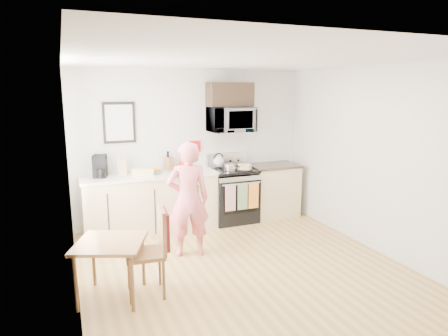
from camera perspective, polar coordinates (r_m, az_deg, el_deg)
name	(u,v)px	position (r m, az deg, el deg)	size (l,w,h in m)	color
floor	(249,273)	(5.18, 3.57, -14.80)	(4.60, 4.60, 0.00)	olive
back_wall	(192,147)	(6.87, -4.61, 3.06)	(4.00, 0.04, 2.60)	beige
front_wall	(400,238)	(2.94, 23.87, -9.08)	(4.00, 0.04, 2.60)	beige
left_wall	(71,187)	(4.30, -21.03, -2.60)	(0.04, 4.60, 2.60)	beige
right_wall	(381,161)	(5.90, 21.55, 0.95)	(0.04, 4.60, 2.60)	beige
ceiling	(252,59)	(4.67, 3.97, 15.23)	(4.00, 4.60, 0.04)	white
window	(71,151)	(5.04, -21.04, 2.24)	(0.06, 1.40, 1.50)	white
cabinet_left	(151,204)	(6.57, -10.39, -5.06)	(2.10, 0.60, 0.90)	#D4B488
countertop_left	(150,175)	(6.45, -10.54, -1.05)	(2.14, 0.64, 0.04)	white
cabinet_right	(273,191)	(7.32, 6.96, -3.26)	(0.84, 0.60, 0.90)	#D4B488
countertop_right	(273,165)	(7.22, 7.05, 0.36)	(0.88, 0.64, 0.04)	black
range	(233,196)	(6.96, 1.27, -4.05)	(0.76, 0.70, 1.16)	black
microwave	(231,120)	(6.83, 0.97, 6.94)	(0.76, 0.51, 0.42)	#BABABF
upper_cabinet	(230,94)	(6.85, 0.83, 10.47)	(0.76, 0.35, 0.40)	black
wall_art	(119,123)	(6.54, -14.75, 6.29)	(0.50, 0.04, 0.65)	black
wall_trivet	(195,147)	(6.87, -4.18, 3.07)	(0.20, 0.02, 0.20)	#B5110F
person	(188,199)	(5.46, -5.13, -4.50)	(0.58, 0.38, 1.59)	#B8324B
dining_table	(110,248)	(4.57, -15.94, -10.93)	(0.79, 0.79, 0.66)	brown
chair	(157,239)	(4.55, -9.50, -9.98)	(0.50, 0.46, 0.99)	brown
knife_block	(169,164)	(6.71, -7.89, 0.62)	(0.10, 0.14, 0.22)	brown
utensil_crock	(183,161)	(6.71, -5.82, 0.96)	(0.12, 0.12, 0.36)	#B5110F
fruit_bowl	(157,171)	(6.49, -9.60, -0.44)	(0.26, 0.26, 0.09)	silver
milk_carton	(122,167)	(6.42, -14.40, 0.16)	(0.10, 0.10, 0.27)	tan
coffee_maker	(100,167)	(6.38, -17.29, 0.16)	(0.25, 0.31, 0.34)	black
bread_bag	(143,172)	(6.32, -11.52, -0.61)	(0.33, 0.15, 0.12)	tan
cake	(245,167)	(6.77, 2.96, 0.13)	(0.28, 0.28, 0.09)	black
kettle	(219,161)	(6.97, -0.75, 1.00)	(0.20, 0.20, 0.25)	silver
pot	(230,167)	(6.71, 0.89, 0.11)	(0.20, 0.34, 0.10)	#BABABF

